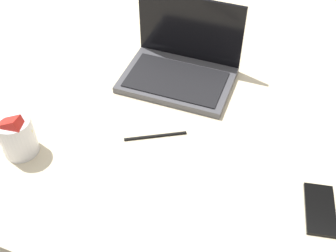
{
  "coord_description": "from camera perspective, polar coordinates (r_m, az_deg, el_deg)",
  "views": [
    {
      "loc": [
        36.87,
        -99.46,
        103.85
      ],
      "look_at": [
        8.22,
        -27.64,
        24.0
      ],
      "focal_mm": 46.03,
      "sensor_mm": 36.0,
      "label": 1
    }
  ],
  "objects": [
    {
      "name": "charger_cable",
      "position": [
        1.17,
        -1.68,
        -1.35
      ],
      "size": [
        14.94,
        9.17,
        0.6
      ],
      "primitive_type": "cube",
      "rotation": [
        0.0,
        0.0,
        0.53
      ],
      "color": "black",
      "rests_on": "bed_mattress"
    },
    {
      "name": "cell_phone",
      "position": [
        1.08,
        19.48,
        -10.36
      ],
      "size": [
        9.57,
        15.11,
        0.8
      ],
      "primitive_type": "cube",
      "rotation": [
        0.0,
        0.0,
        3.35
      ],
      "color": "black",
      "rests_on": "bed_mattress"
    },
    {
      "name": "bed_mattress",
      "position": [
        1.42,
        1.05,
        4.11
      ],
      "size": [
        180.0,
        140.0,
        18.0
      ],
      "primitive_type": "cube",
      "color": "beige",
      "rests_on": "ground"
    },
    {
      "name": "snack_cup",
      "position": [
        1.16,
        -19.34,
        -1.21
      ],
      "size": [
        9.0,
        9.0,
        13.61
      ],
      "color": "silver",
      "rests_on": "bed_mattress"
    },
    {
      "name": "laptop",
      "position": [
        1.33,
        1.74,
        8.1
      ],
      "size": [
        33.6,
        23.88,
        23.0
      ],
      "rotation": [
        0.0,
        0.0,
        0.03
      ],
      "color": "#4C4C51",
      "rests_on": "bed_mattress"
    }
  ]
}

